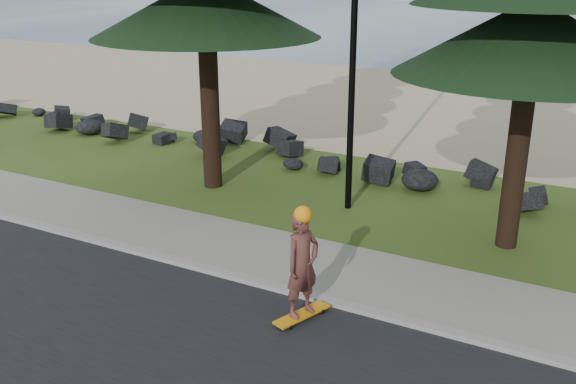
# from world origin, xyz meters

# --- Properties ---
(ground) EXTENTS (160.00, 160.00, 0.00)m
(ground) POSITION_xyz_m (0.00, 0.00, 0.00)
(ground) COLOR #344C17
(ground) RESTS_ON ground
(kerb) EXTENTS (160.00, 0.20, 0.10)m
(kerb) POSITION_xyz_m (0.00, -0.90, 0.05)
(kerb) COLOR gray
(kerb) RESTS_ON ground
(sidewalk) EXTENTS (160.00, 2.00, 0.08)m
(sidewalk) POSITION_xyz_m (0.00, 0.20, 0.04)
(sidewalk) COLOR gray
(sidewalk) RESTS_ON ground
(beach_sand) EXTENTS (160.00, 15.00, 0.01)m
(beach_sand) POSITION_xyz_m (0.00, 14.50, 0.01)
(beach_sand) COLOR tan
(beach_sand) RESTS_ON ground
(ocean) EXTENTS (160.00, 58.00, 0.01)m
(ocean) POSITION_xyz_m (0.00, 51.00, 0.00)
(ocean) COLOR #3E5876
(ocean) RESTS_ON ground
(seawall_boulders) EXTENTS (60.00, 2.40, 1.10)m
(seawall_boulders) POSITION_xyz_m (0.00, 5.60, 0.00)
(seawall_boulders) COLOR black
(seawall_boulders) RESTS_ON ground
(lamp_post) EXTENTS (0.25, 0.14, 8.14)m
(lamp_post) POSITION_xyz_m (0.00, 3.20, 4.13)
(lamp_post) COLOR black
(lamp_post) RESTS_ON ground
(skateboarder) EXTENTS (0.58, 1.02, 1.86)m
(skateboarder) POSITION_xyz_m (1.28, -1.53, 0.94)
(skateboarder) COLOR orange
(skateboarder) RESTS_ON ground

